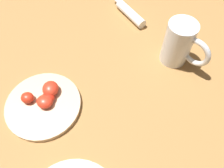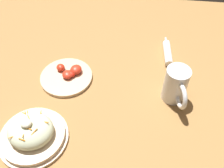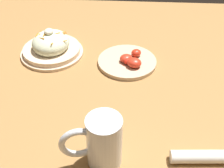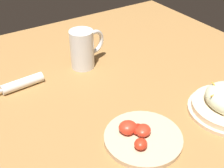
# 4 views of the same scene
# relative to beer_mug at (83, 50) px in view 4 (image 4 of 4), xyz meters

# --- Properties ---
(ground_plane) EXTENTS (1.43, 1.43, 0.00)m
(ground_plane) POSITION_rel_beer_mug_xyz_m (-0.27, 0.02, -0.07)
(ground_plane) COLOR #9E703D
(beer_mug) EXTENTS (0.09, 0.15, 0.15)m
(beer_mug) POSITION_rel_beer_mug_xyz_m (0.00, 0.00, 0.00)
(beer_mug) COLOR white
(beer_mug) RESTS_ON ground_plane
(napkin_roll) EXTENTS (0.04, 0.18, 0.03)m
(napkin_roll) POSITION_rel_beer_mug_xyz_m (-0.01, 0.24, -0.05)
(napkin_roll) COLOR white
(napkin_roll) RESTS_ON ground_plane
(tomato_plate) EXTENTS (0.21, 0.21, 0.05)m
(tomato_plate) POSITION_rel_beer_mug_xyz_m (-0.43, 0.06, -0.05)
(tomato_plate) COLOR #D1B28E
(tomato_plate) RESTS_ON ground_plane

